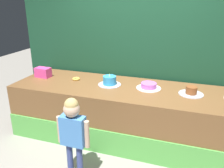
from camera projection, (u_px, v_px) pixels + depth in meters
ground_plane at (117, 156)px, 3.24m from camera, size 12.00×12.00×0.00m
stage_platform at (127, 113)px, 3.56m from camera, size 3.48×1.06×0.82m
curtain_backdrop at (138, 43)px, 3.78m from camera, size 4.18×0.08×2.78m
child_figure at (73, 128)px, 2.63m from camera, size 0.40×0.19×1.04m
pink_box at (43, 72)px, 3.88m from camera, size 0.26×0.17×0.16m
donut at (76, 79)px, 3.76m from camera, size 0.12×0.12×0.03m
cake_far_left at (110, 81)px, 3.52m from camera, size 0.35×0.35×0.18m
cake_center_left at (149, 86)px, 3.39m from camera, size 0.36×0.36×0.08m
cake_center_right at (191, 91)px, 3.17m from camera, size 0.33×0.33×0.11m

